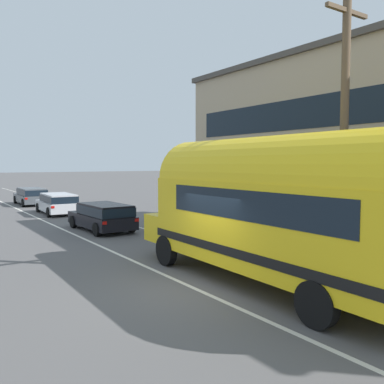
{
  "coord_description": "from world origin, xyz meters",
  "views": [
    {
      "loc": [
        -6.14,
        -8.91,
        3.39
      ],
      "look_at": [
        1.89,
        2.95,
        2.38
      ],
      "focal_mm": 38.21,
      "sensor_mm": 36.0,
      "label": 1
    }
  ],
  "objects_px": {
    "utility_pole": "(344,127)",
    "car_third": "(31,195)",
    "car_second": "(58,202)",
    "painted_bus": "(282,205)",
    "car_lead": "(103,215)"
  },
  "relations": [
    {
      "from": "painted_bus",
      "to": "car_second",
      "type": "relative_size",
      "value": 2.29
    },
    {
      "from": "utility_pole",
      "to": "car_second",
      "type": "distance_m",
      "value": 20.5
    },
    {
      "from": "car_second",
      "to": "car_third",
      "type": "relative_size",
      "value": 0.96
    },
    {
      "from": "painted_bus",
      "to": "car_third",
      "type": "bearing_deg",
      "value": 90.37
    },
    {
      "from": "car_second",
      "to": "car_third",
      "type": "distance_m",
      "value": 7.4
    },
    {
      "from": "painted_bus",
      "to": "car_lead",
      "type": "distance_m",
      "value": 11.95
    },
    {
      "from": "painted_bus",
      "to": "car_third",
      "type": "xyz_separation_m",
      "value": [
        -0.18,
        27.32,
        -1.5
      ]
    },
    {
      "from": "painted_bus",
      "to": "utility_pole",
      "type": "bearing_deg",
      "value": -2.15
    },
    {
      "from": "utility_pole",
      "to": "painted_bus",
      "type": "xyz_separation_m",
      "value": [
        -2.42,
        0.09,
        -2.12
      ]
    },
    {
      "from": "car_lead",
      "to": "car_second",
      "type": "xyz_separation_m",
      "value": [
        0.05,
        8.07,
        0.0
      ]
    },
    {
      "from": "painted_bus",
      "to": "car_lead",
      "type": "xyz_separation_m",
      "value": [
        -0.2,
        11.85,
        -1.51
      ]
    },
    {
      "from": "utility_pole",
      "to": "car_third",
      "type": "xyz_separation_m",
      "value": [
        -2.6,
        27.41,
        -3.62
      ]
    },
    {
      "from": "painted_bus",
      "to": "car_third",
      "type": "distance_m",
      "value": 27.36
    },
    {
      "from": "utility_pole",
      "to": "car_third",
      "type": "relative_size",
      "value": 1.75
    },
    {
      "from": "utility_pole",
      "to": "car_third",
      "type": "distance_m",
      "value": 27.77
    }
  ]
}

